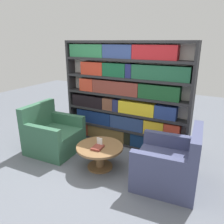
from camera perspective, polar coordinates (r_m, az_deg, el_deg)
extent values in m
plane|color=slate|center=(3.95, -5.58, -15.74)|extent=(14.00, 14.00, 0.00)
cube|color=silver|center=(4.68, 3.89, 4.58)|extent=(2.74, 0.05, 2.20)
cube|color=#262628|center=(5.27, -10.22, 5.86)|extent=(0.05, 0.30, 2.20)
cube|color=#262628|center=(4.21, 20.10, 1.94)|extent=(0.05, 0.30, 2.20)
cube|color=#262628|center=(4.94, 3.02, -7.96)|extent=(2.64, 0.30, 0.05)
cube|color=#262628|center=(4.80, 3.08, -4.28)|extent=(2.64, 0.30, 0.05)
cube|color=#262628|center=(4.67, 3.16, -0.11)|extent=(2.64, 0.30, 0.05)
cube|color=#262628|center=(4.57, 3.24, 4.26)|extent=(2.64, 0.30, 0.05)
cube|color=#262628|center=(4.50, 3.32, 8.81)|extent=(2.64, 0.30, 0.05)
cube|color=#262628|center=(4.45, 3.41, 13.48)|extent=(2.64, 0.30, 0.05)
cube|color=#262628|center=(4.44, 3.49, 17.89)|extent=(2.64, 0.30, 0.05)
cube|color=maroon|center=(5.35, -7.43, -4.08)|extent=(0.37, 0.20, 0.28)
cube|color=brown|center=(5.02, -1.29, -5.44)|extent=(0.92, 0.20, 0.28)
cube|color=black|center=(4.80, 4.37, -6.64)|extent=(0.14, 0.20, 0.28)
cube|color=navy|center=(4.62, 11.12, -7.99)|extent=(1.03, 0.20, 0.28)
cube|color=navy|center=(5.05, -4.45, -1.13)|extent=(0.88, 0.20, 0.29)
cube|color=navy|center=(4.68, 4.13, -2.70)|extent=(0.76, 0.20, 0.29)
cube|color=gold|center=(4.49, 10.99, -3.91)|extent=(0.40, 0.20, 0.29)
cube|color=#C13C28|center=(4.41, 15.47, -4.68)|extent=(0.30, 0.20, 0.29)
cube|color=black|center=(5.03, -6.03, 2.96)|extent=(0.79, 0.20, 0.26)
cube|color=brown|center=(4.76, -0.76, 2.19)|extent=(0.24, 0.20, 0.26)
cube|color=navy|center=(4.67, 1.33, 1.88)|extent=(0.13, 0.20, 0.26)
cube|color=gold|center=(4.49, 6.54, 1.10)|extent=(0.77, 0.20, 0.26)
cube|color=navy|center=(4.32, 13.92, -0.02)|extent=(0.41, 0.20, 0.26)
cube|color=#BB3B26|center=(4.95, -6.27, 7.18)|extent=(0.34, 0.20, 0.28)
cube|color=brown|center=(4.59, 1.02, 6.45)|extent=(1.04, 0.20, 0.28)
cube|color=#194A26|center=(4.26, 12.24, 5.11)|extent=(0.80, 0.20, 0.28)
cube|color=#B33320|center=(4.81, -4.88, 11.31)|extent=(0.53, 0.20, 0.27)
cube|color=#145131|center=(4.54, 0.86, 10.98)|extent=(0.51, 0.20, 0.27)
cube|color=navy|center=(4.40, 4.69, 10.69)|extent=(0.12, 0.20, 0.27)
cube|color=#1E5337|center=(4.20, 12.57, 9.97)|extent=(1.10, 0.20, 0.27)
cube|color=#296E43|center=(4.85, -6.38, 15.64)|extent=(0.82, 0.20, 0.26)
cube|color=navy|center=(4.48, 1.68, 15.55)|extent=(0.63, 0.20, 0.26)
cube|color=maroon|center=(4.20, 11.17, 15.06)|extent=(0.85, 0.20, 0.26)
cube|color=#336047|center=(4.72, -14.68, -7.20)|extent=(0.98, 0.97, 0.45)
cube|color=#336047|center=(4.79, -18.82, -0.90)|extent=(0.18, 0.93, 0.52)
cube|color=#336047|center=(4.26, -17.78, -5.22)|extent=(0.80, 0.16, 0.23)
cube|color=#336047|center=(4.83, -11.33, -1.91)|extent=(0.80, 0.16, 0.23)
cube|color=#42476B|center=(3.71, 13.81, -14.54)|extent=(1.02, 1.01, 0.45)
cube|color=#42476B|center=(3.45, 21.02, -8.61)|extent=(0.22, 0.94, 0.52)
cube|color=#42476B|center=(3.91, 14.19, -7.08)|extent=(0.81, 0.19, 0.23)
cube|color=#42476B|center=(3.20, 11.74, -12.88)|extent=(0.81, 0.19, 0.23)
cylinder|color=brown|center=(4.01, -3.18, -11.83)|extent=(0.15, 0.15, 0.39)
cylinder|color=brown|center=(4.10, -3.13, -13.99)|extent=(0.46, 0.46, 0.03)
cylinder|color=brown|center=(3.91, -3.23, -9.12)|extent=(0.83, 0.83, 0.04)
cube|color=black|center=(3.90, -3.24, -8.80)|extent=(0.06, 0.06, 0.01)
cube|color=silver|center=(3.87, -3.26, -7.82)|extent=(0.11, 0.01, 0.16)
cube|color=brown|center=(3.82, -3.79, -9.23)|extent=(0.19, 0.24, 0.03)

